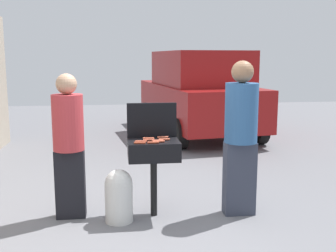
{
  "coord_description": "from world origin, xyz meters",
  "views": [
    {
      "loc": [
        -0.17,
        -4.42,
        1.88
      ],
      "look_at": [
        0.48,
        0.74,
        1.0
      ],
      "focal_mm": 43.71,
      "sensor_mm": 36.0,
      "label": 1
    }
  ],
  "objects": [
    {
      "name": "hot_dog_4",
      "position": [
        0.22,
        0.07,
        0.93
      ],
      "size": [
        0.13,
        0.03,
        0.03
      ],
      "primitive_type": "cylinder",
      "rotation": [
        0.0,
        1.57,
        0.03
      ],
      "color": "#AD4228",
      "rests_on": "bbq_grill"
    },
    {
      "name": "hot_dog_7",
      "position": [
        0.09,
        0.15,
        0.93
      ],
      "size": [
        0.13,
        0.04,
        0.03
      ],
      "primitive_type": "cylinder",
      "rotation": [
        0.0,
        1.57,
        -0.09
      ],
      "color": "#B74C33",
      "rests_on": "bbq_grill"
    },
    {
      "name": "hot_dog_6",
      "position": [
        0.29,
        0.13,
        0.93
      ],
      "size": [
        0.13,
        0.03,
        0.03
      ],
      "primitive_type": "cylinder",
      "rotation": [
        0.0,
        1.57,
        0.01
      ],
      "color": "#B74C33",
      "rests_on": "bbq_grill"
    },
    {
      "name": "person_right",
      "position": [
        1.27,
        0.17,
        1.0
      ],
      "size": [
        0.39,
        0.39,
        1.84
      ],
      "rotation": [
        0.0,
        0.0,
        3.01
      ],
      "color": "#333847",
      "rests_on": "ground"
    },
    {
      "name": "parked_minivan",
      "position": [
        1.79,
        5.36,
        1.03
      ],
      "size": [
        2.53,
        4.62,
        2.02
      ],
      "rotation": [
        0.0,
        0.0,
        3.28
      ],
      "color": "maroon",
      "rests_on": "ground"
    },
    {
      "name": "hot_dog_1",
      "position": [
        0.28,
        0.17,
        0.93
      ],
      "size": [
        0.13,
        0.03,
        0.03
      ],
      "primitive_type": "cylinder",
      "rotation": [
        0.0,
        1.57,
        0.01
      ],
      "color": "#B74C33",
      "rests_on": "bbq_grill"
    },
    {
      "name": "hot_dog_5",
      "position": [
        0.37,
        0.36,
        0.93
      ],
      "size": [
        0.13,
        0.03,
        0.03
      ],
      "primitive_type": "cylinder",
      "rotation": [
        0.0,
        1.57,
        0.02
      ],
      "color": "#C6593D",
      "rests_on": "bbq_grill"
    },
    {
      "name": "bbq_grill",
      "position": [
        0.24,
        0.24,
        0.77
      ],
      "size": [
        0.6,
        0.44,
        0.91
      ],
      "color": "black",
      "rests_on": "ground"
    },
    {
      "name": "hot_dog_0",
      "position": [
        0.07,
        0.08,
        0.93
      ],
      "size": [
        0.13,
        0.04,
        0.03
      ],
      "primitive_type": "cylinder",
      "rotation": [
        0.0,
        1.57,
        -0.1
      ],
      "color": "#AD4228",
      "rests_on": "bbq_grill"
    },
    {
      "name": "ground_plane",
      "position": [
        0.0,
        0.0,
        0.0
      ],
      "size": [
        24.0,
        24.0,
        0.0
      ],
      "primitive_type": "plane",
      "color": "slate"
    },
    {
      "name": "grill_lid_open",
      "position": [
        0.24,
        0.46,
        1.12
      ],
      "size": [
        0.6,
        0.05,
        0.42
      ],
      "primitive_type": "cube",
      "color": "black",
      "rests_on": "bbq_grill"
    },
    {
      "name": "person_left",
      "position": [
        -0.74,
        0.31,
        0.92
      ],
      "size": [
        0.36,
        0.36,
        1.7
      ],
      "rotation": [
        0.0,
        0.0,
        -0.17
      ],
      "color": "black",
      "rests_on": "ground"
    },
    {
      "name": "propane_tank",
      "position": [
        -0.17,
        0.1,
        0.32
      ],
      "size": [
        0.32,
        0.32,
        0.62
      ],
      "color": "silver",
      "rests_on": "ground"
    },
    {
      "name": "hot_dog_8",
      "position": [
        0.19,
        0.32,
        0.93
      ],
      "size": [
        0.13,
        0.04,
        0.03
      ],
      "primitive_type": "cylinder",
      "rotation": [
        0.0,
        1.57,
        -0.09
      ],
      "color": "#B74C33",
      "rests_on": "bbq_grill"
    },
    {
      "name": "hot_dog_3",
      "position": [
        0.19,
        0.23,
        0.93
      ],
      "size": [
        0.13,
        0.03,
        0.03
      ],
      "primitive_type": "cylinder",
      "rotation": [
        0.0,
        1.57,
        0.02
      ],
      "color": "#B74C33",
      "rests_on": "bbq_grill"
    },
    {
      "name": "hot_dog_2",
      "position": [
        0.37,
        0.23,
        0.93
      ],
      "size": [
        0.13,
        0.04,
        0.03
      ],
      "primitive_type": "cylinder",
      "rotation": [
        0.0,
        1.57,
        0.07
      ],
      "color": "#B74C33",
      "rests_on": "bbq_grill"
    }
  ]
}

